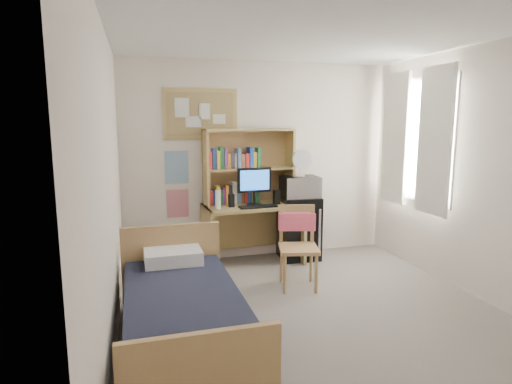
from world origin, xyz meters
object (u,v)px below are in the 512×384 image
object	(u,v)px
desk	(253,234)
desk_chair	(299,248)
bulletin_board	(201,114)
speaker_right	(277,197)
mini_fridge	(299,227)
bed	(183,323)
desk_fan	(300,164)
monitor	(254,187)
speaker_left	(231,201)
microwave	(300,187)

from	to	relation	value
desk	desk_chair	size ratio (longest dim) A/B	1.37
bulletin_board	desk_chair	xyz separation A→B (m)	(0.87, -1.25, -1.46)
bulletin_board	speaker_right	distance (m)	1.43
mini_fridge	bed	distance (m)	2.69
bulletin_board	mini_fridge	xyz separation A→B (m)	(1.26, -0.25, -1.50)
bulletin_board	desk_fan	distance (m)	1.44
bed	monitor	size ratio (longest dim) A/B	3.97
desk_chair	desk_fan	size ratio (longest dim) A/B	2.88
speaker_left	microwave	distance (m)	0.97
speaker_left	monitor	bearing A→B (deg)	-0.00
bulletin_board	monitor	bearing A→B (deg)	-31.83
desk_chair	microwave	distance (m)	1.18
desk	speaker_right	bearing A→B (deg)	-11.31
mini_fridge	speaker_left	bearing A→B (deg)	-169.17
mini_fridge	speaker_left	xyz separation A→B (m)	(-0.95, -0.14, 0.44)
bed	bulletin_board	bearing A→B (deg)	76.97
desk_chair	speaker_right	bearing A→B (deg)	101.30
bed	microwave	size ratio (longest dim) A/B	3.89
speaker_left	microwave	world-z (taller)	microwave
speaker_left	bulletin_board	bearing A→B (deg)	124.62
microwave	speaker_left	bearing A→B (deg)	-170.34
bulletin_board	mini_fridge	world-z (taller)	bulletin_board
bed	desk_fan	bearing A→B (deg)	48.24
mini_fridge	speaker_right	size ratio (longest dim) A/B	4.60
speaker_left	desk_fan	bearing A→B (deg)	4.01
bulletin_board	monitor	distance (m)	1.16
desk_chair	microwave	world-z (taller)	microwave
microwave	desk	bearing A→B (deg)	-173.73
microwave	mini_fridge	bearing A→B (deg)	90.00
mini_fridge	speaker_left	distance (m)	1.06
desk_fan	monitor	bearing A→B (deg)	-168.52
speaker_left	bed	bearing A→B (deg)	-116.22
bulletin_board	desk	bearing A→B (deg)	-27.68
bed	desk	bearing A→B (deg)	60.13
desk	desk_fan	distance (m)	1.10
monitor	speaker_right	xyz separation A→B (m)	(0.30, 0.02, -0.14)
speaker_right	bulletin_board	bearing A→B (deg)	155.16
desk_fan	microwave	bearing A→B (deg)	-87.57
mini_fridge	speaker_right	bearing A→B (deg)	-160.72
speaker_right	desk_fan	world-z (taller)	desk_fan
mini_fridge	desk	bearing A→B (deg)	-172.01
microwave	desk_fan	xyz separation A→B (m)	(0.00, 0.00, 0.29)
mini_fridge	microwave	distance (m)	0.56
desk_chair	speaker_right	size ratio (longest dim) A/B	4.99
desk	speaker_right	distance (m)	0.57
speaker_left	speaker_right	bearing A→B (deg)	-0.00
microwave	desk_fan	world-z (taller)	desk_fan
bed	speaker_right	size ratio (longest dim) A/B	10.04
bulletin_board	desk_chair	world-z (taller)	bulletin_board
desk	microwave	size ratio (longest dim) A/B	2.64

